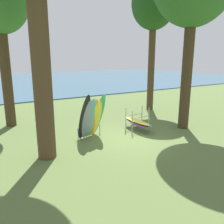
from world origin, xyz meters
TOP-DOWN VIEW (x-y plane):
  - ground_plane at (0.00, 0.00)m, footprint 80.00×80.00m
  - lake_water at (0.00, 29.79)m, footprint 80.00×36.00m
  - tree_far_left_back at (5.26, 4.39)m, footprint 3.07×3.07m
  - leaning_board_pile at (-1.38, 0.81)m, footprint 1.54×1.16m
  - board_storage_rack at (1.35, 0.76)m, footprint 1.15×2.13m

SIDE VIEW (x-z plane):
  - ground_plane at x=0.00m, z-range 0.00..0.00m
  - lake_water at x=0.00m, z-range 0.00..0.10m
  - board_storage_rack at x=1.35m, z-range -0.15..1.10m
  - leaning_board_pile at x=-1.38m, z-range -0.10..2.18m
  - tree_far_left_back at x=5.26m, z-range 2.68..11.94m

